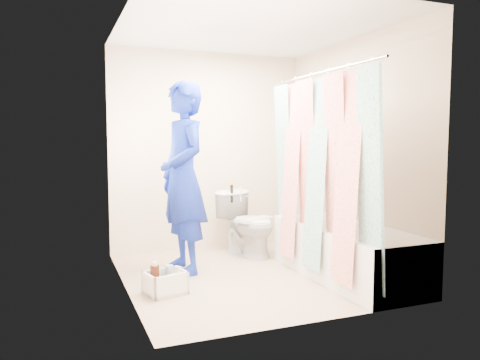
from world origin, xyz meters
name	(u,v)px	position (x,y,z in m)	size (l,w,h in m)	color
floor	(249,275)	(0.00, 0.00, 0.00)	(2.60, 2.60, 0.00)	tan
ceiling	(249,28)	(0.00, 0.00, 2.40)	(2.40, 2.60, 0.02)	silver
wall_back	(208,151)	(0.00, 1.30, 1.20)	(2.40, 0.02, 2.40)	beige
wall_front	(319,160)	(0.00, -1.30, 1.20)	(2.40, 0.02, 2.40)	beige
wall_left	(123,156)	(-1.20, 0.00, 1.20)	(0.02, 2.60, 2.40)	beige
wall_right	(353,153)	(1.20, 0.00, 1.20)	(0.02, 2.60, 2.40)	beige
bathtub	(346,250)	(0.85, -0.43, 0.27)	(0.70, 1.75, 0.50)	silver
curtain_rod	(319,73)	(0.52, -0.43, 1.95)	(0.02, 0.02, 1.90)	silver
shower_curtain	(318,174)	(0.52, -0.43, 1.02)	(0.06, 1.75, 1.80)	white
toilet	(248,223)	(0.30, 0.75, 0.37)	(0.41, 0.73, 0.74)	white
tank_lid	(255,219)	(0.34, 0.64, 0.43)	(0.45, 0.20, 0.03)	silver
tank_internals	(234,192)	(0.20, 0.92, 0.73)	(0.17, 0.09, 0.24)	black
plumber	(183,178)	(-0.57, 0.36, 0.96)	(0.70, 0.46, 1.92)	navy
cleaning_caddy	(166,283)	(-0.89, -0.27, 0.09)	(0.38, 0.34, 0.25)	white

